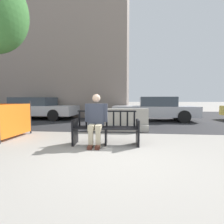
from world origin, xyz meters
name	(u,v)px	position (x,y,z in m)	size (l,w,h in m)	color
ground_plane	(108,159)	(0.00, 0.00, 0.00)	(200.00, 200.00, 0.00)	gray
street_asphalt	(124,117)	(0.00, 8.70, 0.00)	(120.00, 12.00, 0.01)	#28282B
street_bench	(106,129)	(-0.20, 1.11, 0.40)	(1.72, 0.62, 0.88)	black
seated_person	(96,118)	(-0.45, 1.03, 0.69)	(0.59, 0.74, 1.31)	#383D4C
jersey_barrier_centre	(121,122)	(0.10, 3.21, 0.34)	(2.00, 0.69, 0.84)	#9E998E
car_sedan_mid	(36,108)	(-5.27, 6.70, 0.67)	(4.83, 2.06, 1.31)	silver
car_sedan_far	(155,109)	(1.80, 6.63, 0.66)	(4.57, 2.08, 1.33)	#B7B7BC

